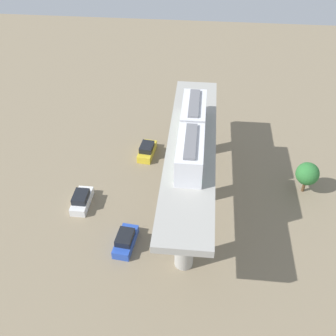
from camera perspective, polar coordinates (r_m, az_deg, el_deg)
The scene contains 7 objects.
ground_plane at distance 47.99m, azimuth 3.00°, elevation -4.71°, with size 120.00×120.00×0.00m, color #84755B.
viaduct at distance 43.79m, azimuth 3.27°, elevation 1.11°, with size 5.20×28.00×8.42m.
train at distance 41.48m, azimuth 3.45°, elevation 4.95°, with size 2.64×13.55×3.24m.
parked_car_blue at distance 43.10m, azimuth -6.12°, elevation -10.30°, with size 2.23×4.36×1.76m.
parked_car_white at distance 48.06m, azimuth -12.28°, elevation -4.51°, with size 1.84×4.22×1.76m.
parked_car_yellow at distance 54.25m, azimuth -3.03°, elevation 2.54°, with size 2.24×4.37×1.76m.
tree_near_viaduct at distance 50.15m, azimuth 19.36°, elevation -0.80°, with size 2.78×2.78×4.18m.
Camera 1 is at (-0.86, 34.00, 33.86)m, focal length 42.49 mm.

